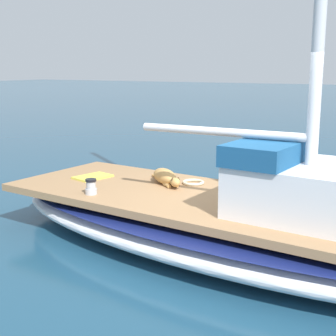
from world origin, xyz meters
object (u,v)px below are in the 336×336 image
Objects in this scene: deck_winch at (91,187)px; coiled_rope at (193,182)px; sailboat_main at (237,228)px; dog_tan at (166,177)px; deck_towel at (93,177)px.

deck_winch is 0.65× the size of coiled_rope.
sailboat_main is 35.41× the size of deck_winch.
sailboat_main is 2.00m from deck_winch.
deck_towel is (0.19, -1.19, -0.09)m from dog_tan.
coiled_rope is (-1.20, 0.94, -0.08)m from deck_winch.
dog_tan is 2.49× the size of coiled_rope.
deck_winch is at bearing 36.54° from deck_towel.
deck_winch is 1.53m from coiled_rope.
deck_winch is at bearing -31.12° from dog_tan.
coiled_rope is 0.58× the size of deck_towel.
deck_towel reaches higher than sailboat_main.
deck_towel is at bearing -80.87° from dog_tan.
deck_winch is (0.55, -1.88, 0.42)m from sailboat_main.
dog_tan is at bearing -109.03° from sailboat_main.
coiled_rope is (-0.21, 0.34, -0.08)m from dog_tan.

